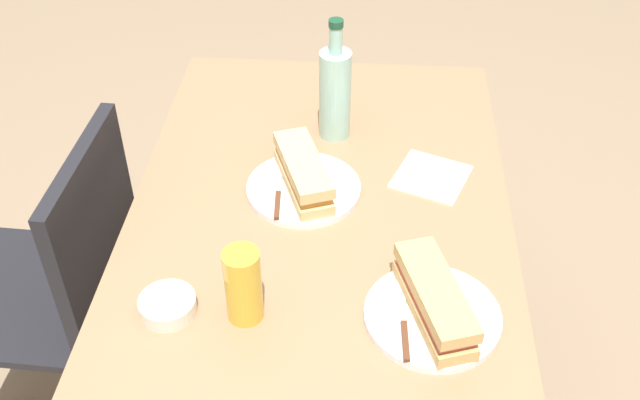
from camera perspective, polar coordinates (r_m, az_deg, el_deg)
dining_table at (r=1.58m, az=0.00°, el=-3.95°), size 1.15×0.75×0.75m
chair_far at (r=1.80m, az=-18.60°, el=-6.04°), size 0.42×0.42×0.86m
plate_near at (r=1.30m, az=8.46°, el=-8.66°), size 0.23×0.23×0.01m
baguette_sandwich_near at (r=1.27m, az=8.64°, el=-7.42°), size 0.23×0.14×0.07m
knife_near at (r=1.27m, az=6.34°, el=-9.20°), size 0.18×0.02×0.01m
plate_far at (r=1.53m, az=-1.24°, el=0.85°), size 0.23×0.23×0.01m
baguette_sandwich_far at (r=1.51m, az=-1.26°, el=2.07°), size 0.23×0.14×0.07m
knife_far at (r=1.51m, az=-3.17°, el=0.54°), size 0.18×0.02×0.01m
water_bottle at (r=1.64m, az=1.14°, el=8.16°), size 0.07×0.07×0.28m
beer_glass at (r=1.25m, az=-5.81°, el=-6.42°), size 0.06×0.06×0.14m
olive_bowl at (r=1.32m, az=-11.40°, el=-7.80°), size 0.10×0.10×0.03m
paper_napkin at (r=1.59m, az=8.38°, el=1.76°), size 0.18×0.18×0.00m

